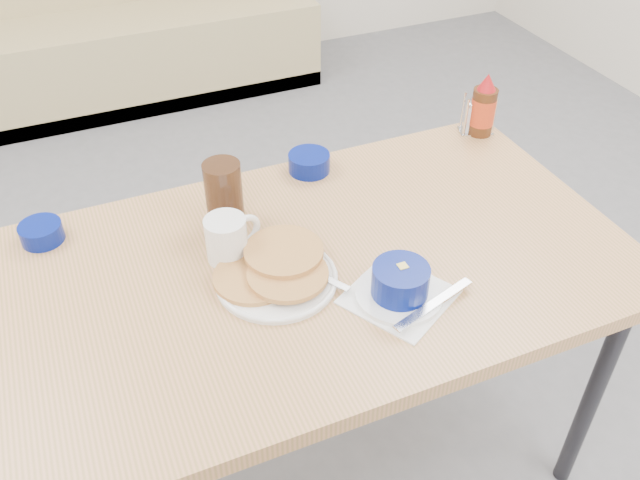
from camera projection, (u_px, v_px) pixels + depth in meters
name	position (u px, v px, depth m)	size (l,w,h in m)	color
booth_bench	(129.00, 28.00, 3.55)	(1.90, 0.56, 1.22)	tan
dining_table	(316.00, 282.00, 1.52)	(1.40, 0.80, 0.76)	tan
pancake_plate	(276.00, 273.00, 1.43)	(0.26, 0.26, 0.05)	white
coffee_mug	(228.00, 238.00, 1.46)	(0.13, 0.09, 0.10)	white
grits_setting	(400.00, 285.00, 1.38)	(0.28, 0.26, 0.08)	white
creamer_bowl	(41.00, 233.00, 1.53)	(0.10, 0.10, 0.04)	navy
butter_bowl	(309.00, 163.00, 1.75)	(0.11, 0.11, 0.05)	navy
amber_tumbler	(224.00, 194.00, 1.54)	(0.09, 0.09, 0.16)	#351E11
condiment_caddy	(477.00, 119.00, 1.89)	(0.11, 0.08, 0.11)	silver
syrup_bottle	(483.00, 108.00, 1.86)	(0.07, 0.07, 0.18)	#47230F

